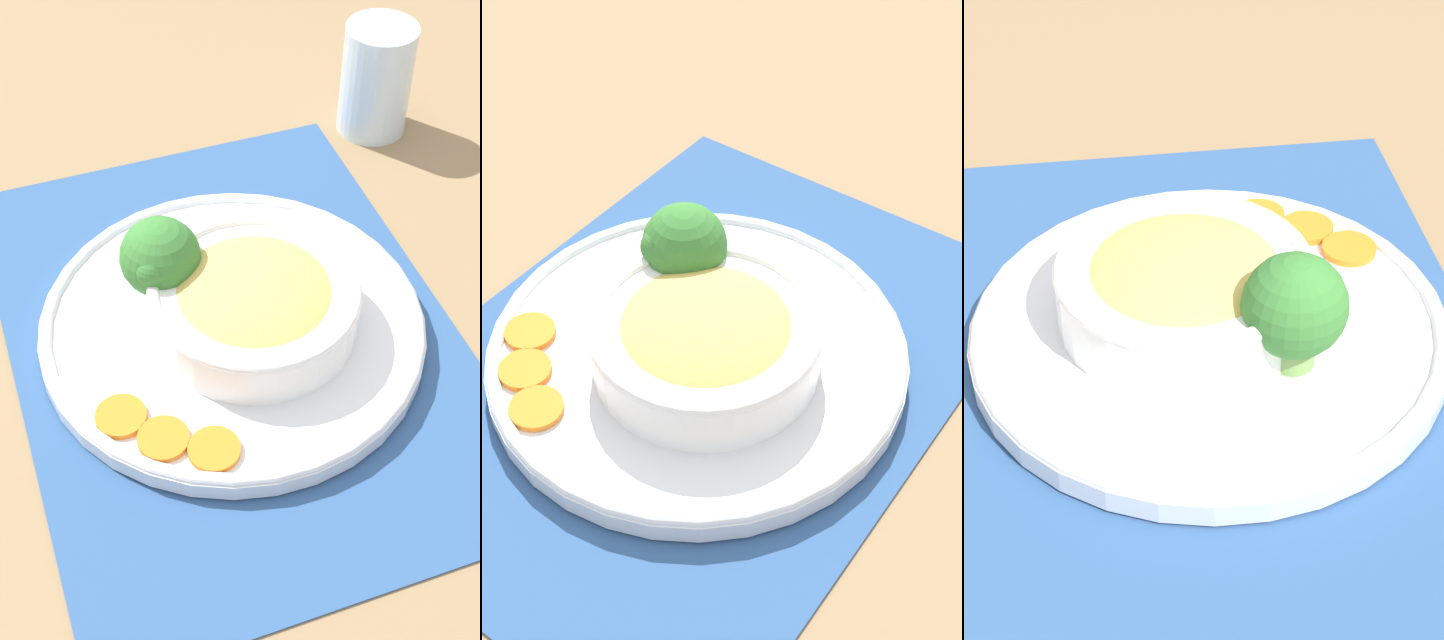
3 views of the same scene
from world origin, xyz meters
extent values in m
plane|color=#8C704C|center=(0.00, 0.00, 0.00)|extent=(4.00, 4.00, 0.00)
cube|color=#2D5184|center=(0.00, 0.00, 0.00)|extent=(0.55, 0.43, 0.00)
cylinder|color=silver|center=(0.00, 0.00, 0.01)|extent=(0.32, 0.32, 0.02)
torus|color=silver|center=(0.00, 0.00, 0.02)|extent=(0.32, 0.32, 0.01)
cylinder|color=white|center=(-0.01, -0.02, 0.04)|extent=(0.17, 0.17, 0.04)
torus|color=white|center=(-0.01, -0.02, 0.06)|extent=(0.17, 0.17, 0.01)
ellipsoid|color=#E0B75B|center=(-0.01, -0.02, 0.05)|extent=(0.14, 0.14, 0.05)
cylinder|color=#759E51|center=(0.04, 0.05, 0.03)|extent=(0.03, 0.03, 0.02)
sphere|color=#387A33|center=(0.04, 0.05, 0.07)|extent=(0.07, 0.07, 0.07)
sphere|color=#387A33|center=(0.02, 0.06, 0.07)|extent=(0.03, 0.03, 0.03)
sphere|color=#387A33|center=(0.06, 0.04, 0.07)|extent=(0.03, 0.03, 0.03)
cylinder|color=orange|center=(-0.08, 0.10, 0.02)|extent=(0.04, 0.04, 0.01)
cylinder|color=orange|center=(-0.11, 0.07, 0.02)|extent=(0.04, 0.04, 0.01)
cylinder|color=orange|center=(-0.12, 0.04, 0.02)|extent=(0.04, 0.04, 0.01)
camera|label=1|loc=(-0.48, 0.10, 0.57)|focal=50.00mm
camera|label=2|loc=(-0.33, -0.33, 0.52)|focal=50.00mm
camera|label=3|loc=(0.55, -0.01, 0.48)|focal=60.00mm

